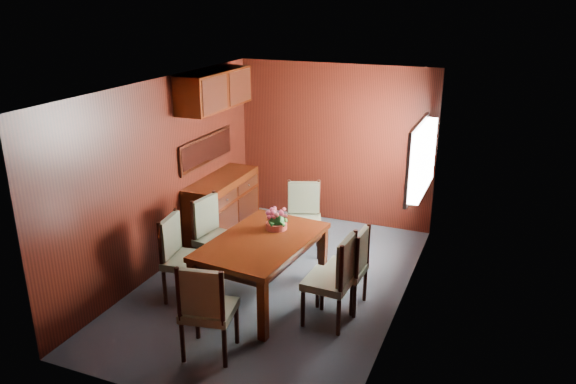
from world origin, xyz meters
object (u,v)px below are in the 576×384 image
at_px(sideboard, 223,208).
at_px(chair_left_near, 180,253).
at_px(flower_centerpiece, 276,218).
at_px(dining_table, 262,248).
at_px(chair_head, 206,306).
at_px(chair_right_near, 335,275).

bearing_deg(sideboard, chair_left_near, -77.48).
height_order(sideboard, flower_centerpiece, flower_centerpiece).
bearing_deg(dining_table, chair_left_near, -153.44).
relative_size(chair_left_near, chair_head, 0.99).
bearing_deg(flower_centerpiece, chair_left_near, -143.50).
xyz_separation_m(chair_right_near, flower_centerpiece, (-0.90, 0.52, 0.30)).
xyz_separation_m(sideboard, chair_right_near, (2.18, -1.53, 0.12)).
bearing_deg(dining_table, sideboard, 138.41).
bearing_deg(sideboard, chair_head, -64.50).
bearing_deg(dining_table, chair_right_near, -5.78).
xyz_separation_m(chair_left_near, chair_right_near, (1.80, 0.15, 0.01)).
bearing_deg(sideboard, dining_table, -47.20).
distance_m(dining_table, chair_left_near, 0.94).
xyz_separation_m(sideboard, dining_table, (1.25, -1.35, 0.18)).
relative_size(sideboard, dining_table, 0.84).
bearing_deg(chair_left_near, chair_head, 35.51).
relative_size(sideboard, chair_head, 1.38).
height_order(dining_table, flower_centerpiece, flower_centerpiece).
height_order(dining_table, chair_head, chair_head).
relative_size(chair_right_near, flower_centerpiece, 3.81).
bearing_deg(dining_table, flower_centerpiece, 90.28).
bearing_deg(flower_centerpiece, chair_right_near, -30.21).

